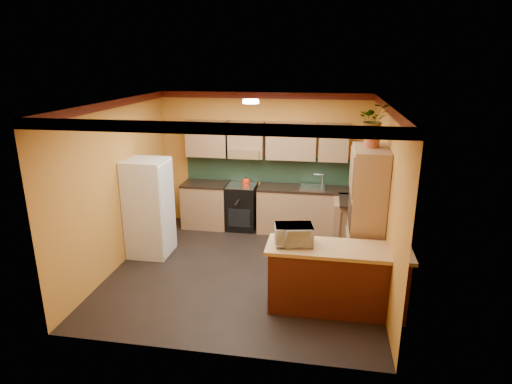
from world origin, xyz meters
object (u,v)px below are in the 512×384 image
at_px(pantry, 366,217).
at_px(microwave, 294,235).
at_px(stove, 242,207).
at_px(fridge, 149,208).
at_px(base_cabinets_back, 273,209).
at_px(breakfast_bar, 336,280).

distance_m(pantry, microwave, 1.33).
xyz_separation_m(stove, fridge, (-1.34, -1.44, 0.39)).
bearing_deg(base_cabinets_back, microwave, -76.92).
height_order(fridge, microwave, fridge).
bearing_deg(breakfast_bar, base_cabinets_back, 114.30).
xyz_separation_m(base_cabinets_back, breakfast_bar, (1.23, -2.71, 0.00)).
bearing_deg(fridge, breakfast_bar, -21.81).
bearing_deg(base_cabinets_back, stove, -180.00).
distance_m(base_cabinets_back, pantry, 2.53).
xyz_separation_m(base_cabinets_back, fridge, (-1.97, -1.44, 0.41)).
xyz_separation_m(fridge, microwave, (2.60, -1.28, 0.22)).
xyz_separation_m(fridge, pantry, (3.60, -0.40, 0.20)).
xyz_separation_m(breakfast_bar, microwave, (-0.59, 0.00, 0.63)).
distance_m(fridge, breakfast_bar, 3.46).
bearing_deg(microwave, breakfast_bar, -11.19).
bearing_deg(base_cabinets_back, pantry, -48.35).
xyz_separation_m(pantry, microwave, (-1.00, -0.88, 0.02)).
relative_size(stove, fridge, 0.54).
distance_m(stove, pantry, 2.97).
bearing_deg(fridge, pantry, -6.33).
distance_m(pantry, breakfast_bar, 1.14).
relative_size(pantry, breakfast_bar, 1.17).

